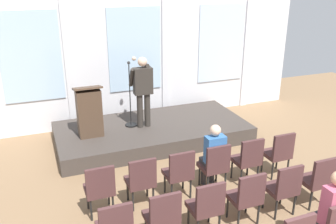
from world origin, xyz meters
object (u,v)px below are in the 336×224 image
object	(u,v)px
chair_r0_c0	(100,187)
chair_r0_c3	(215,164)
speaker	(143,87)
chair_r1_c2	(207,205)
chair_r0_c4	(248,158)
chair_r1_c1	(163,215)
lectern	(89,112)
audience_r2_c4	(331,209)
chair_r1_c3	(247,195)
chair_r1_c5	(318,178)
chair_r1_c4	(284,186)
chair_r0_c1	(141,179)
audience_r0_c3	(213,153)
chair_r0_c2	(179,171)
mic_stand	(131,112)
chair_r0_c5	(279,151)

from	to	relation	value
chair_r0_c0	chair_r0_c3	distance (m)	2.09
speaker	chair_r0_c3	distance (m)	2.70
chair_r1_c2	chair_r0_c4	bearing A→B (deg)	37.02
chair_r1_c1	chair_r0_c0	bearing A→B (deg)	123.54
lectern	audience_r2_c4	world-z (taller)	lectern
chair_r1_c3	chair_r1_c5	world-z (taller)	same
chair_r1_c2	chair_r1_c4	size ratio (longest dim) A/B	1.00
chair_r0_c1	chair_r0_c3	world-z (taller)	same
audience_r0_c3	chair_r0_c4	distance (m)	0.72
chair_r0_c0	chair_r0_c2	bearing A→B (deg)	0.00
chair_r1_c4	chair_r1_c2	bearing A→B (deg)	180.00
mic_stand	chair_r1_c2	xyz separation A→B (m)	(0.13, -3.71, -0.17)
speaker	lectern	xyz separation A→B (m)	(-1.25, -0.05, -0.41)
chair_r1_c1	chair_r1_c4	distance (m)	2.09
chair_r0_c0	audience_r2_c4	distance (m)	3.45
chair_r0_c5	chair_r0_c0	bearing A→B (deg)	180.00
chair_r0_c2	lectern	bearing A→B (deg)	114.32
mic_stand	lectern	xyz separation A→B (m)	(-0.98, -0.19, 0.22)
chair_r0_c4	chair_r1_c3	distance (m)	1.26
mic_stand	chair_r0_c1	size ratio (longest dim) A/B	1.65
chair_r1_c4	lectern	bearing A→B (deg)	125.50
chair_r0_c1	chair_r0_c2	world-z (taller)	same
mic_stand	chair_r1_c2	bearing A→B (deg)	-87.97
lectern	chair_r1_c1	xyz separation A→B (m)	(0.42, -3.52, -0.39)
chair_r0_c2	chair_r1_c4	xyz separation A→B (m)	(1.39, -1.05, 0.00)
chair_r0_c2	audience_r2_c4	bearing A→B (deg)	-55.42
chair_r1_c2	chair_r1_c3	xyz separation A→B (m)	(0.70, 0.00, 0.00)
chair_r1_c4	chair_r1_c3	bearing A→B (deg)	180.00
chair_r0_c3	speaker	bearing A→B (deg)	102.59
mic_stand	chair_r1_c3	world-z (taller)	mic_stand
chair_r0_c0	chair_r1_c1	xyz separation A→B (m)	(0.70, -1.05, 0.00)
mic_stand	chair_r0_c3	world-z (taller)	mic_stand
speaker	chair_r0_c0	xyz separation A→B (m)	(-1.53, -2.51, -0.80)
chair_r1_c2	chair_r1_c5	xyz separation A→B (m)	(2.09, 0.00, 0.00)
audience_r2_c4	chair_r0_c4	bearing A→B (deg)	90.00
chair_r0_c1	chair_r1_c2	distance (m)	1.26
speaker	chair_r1_c5	world-z (taller)	speaker
chair_r0_c3	audience_r0_c3	xyz separation A→B (m)	(-0.00, 0.08, 0.18)
chair_r1_c3	chair_r1_c4	size ratio (longest dim) A/B	1.00
chair_r0_c3	audience_r2_c4	size ratio (longest dim) A/B	0.70
chair_r1_c4	audience_r2_c4	distance (m)	0.99
chair_r1_c5	audience_r0_c3	bearing A→B (deg)	140.86
speaker	chair_r0_c2	size ratio (longest dim) A/B	1.77
lectern	chair_r1_c4	world-z (taller)	lectern
chair_r1_c1	chair_r1_c2	bearing A→B (deg)	0.00
chair_r0_c1	chair_r1_c4	bearing A→B (deg)	-26.69
chair_r0_c3	chair_r1_c2	world-z (taller)	same
chair_r0_c1	chair_r1_c4	size ratio (longest dim) A/B	1.00
chair_r0_c0	chair_r0_c4	bearing A→B (deg)	0.00
chair_r0_c2	audience_r2_c4	distance (m)	2.47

